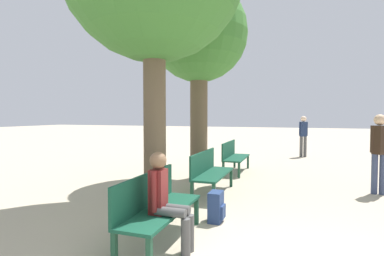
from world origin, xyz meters
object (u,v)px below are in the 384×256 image
pedestrian_near (379,149)px  bench_row_0 (155,203)px  person_seated (166,198)px  backpack (216,207)px  pedestrian_mid (303,134)px  bench_row_1 (209,170)px  bench_row_2 (233,155)px  tree_row_1 (199,37)px

pedestrian_near → bench_row_0: bearing=-132.4°
pedestrian_near → person_seated: bearing=-129.0°
backpack → pedestrian_near: (2.90, 2.79, 0.76)m
pedestrian_near → pedestrian_mid: size_ratio=1.03×
bench_row_1 → person_seated: 2.82m
bench_row_1 → backpack: 1.73m
backpack → pedestrian_near: 4.09m
person_seated → bench_row_2: bearing=92.6°
bench_row_2 → pedestrian_mid: 4.70m
backpack → pedestrian_mid: (1.47, 8.43, 0.72)m
pedestrian_near → pedestrian_mid: 5.82m
person_seated → backpack: (0.34, 1.20, -0.43)m
backpack → bench_row_1: bearing=110.0°
backpack → pedestrian_mid: pedestrian_mid is taller
tree_row_1 → backpack: bearing=-67.0°
pedestrian_near → bench_row_1: bearing=-161.2°
bench_row_0 → pedestrian_mid: bearing=77.8°
bench_row_2 → tree_row_1: (-0.69, -1.24, 3.26)m
tree_row_1 → pedestrian_near: tree_row_1 is taller
bench_row_1 → bench_row_2: 2.63m
bench_row_0 → backpack: bearing=60.4°
tree_row_1 → pedestrian_mid: 6.72m
backpack → pedestrian_near: size_ratio=0.28×
bench_row_2 → pedestrian_near: pedestrian_near is taller
person_seated → pedestrian_mid: size_ratio=0.74×
bench_row_0 → pedestrian_near: (3.48, 3.81, 0.46)m
bench_row_0 → tree_row_1: 5.22m
pedestrian_near → backpack: bearing=-136.1°
bench_row_1 → bench_row_2: (0.00, 2.63, 0.00)m
bench_row_2 → pedestrian_near: (3.48, -1.44, 0.46)m
bench_row_0 → person_seated: (0.24, -0.17, 0.14)m
bench_row_1 → backpack: (0.58, -1.60, -0.29)m
bench_row_1 → pedestrian_near: 3.71m
bench_row_1 → pedestrian_near: bearing=18.8°
bench_row_0 → person_seated: person_seated is taller
tree_row_1 → backpack: tree_row_1 is taller
backpack → pedestrian_mid: size_ratio=0.29×
bench_row_0 → backpack: size_ratio=3.47×
tree_row_1 → backpack: (1.27, -2.99, -3.55)m
bench_row_0 → pedestrian_near: pedestrian_near is taller
bench_row_1 → tree_row_1: 3.61m
bench_row_0 → pedestrian_mid: pedestrian_mid is taller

